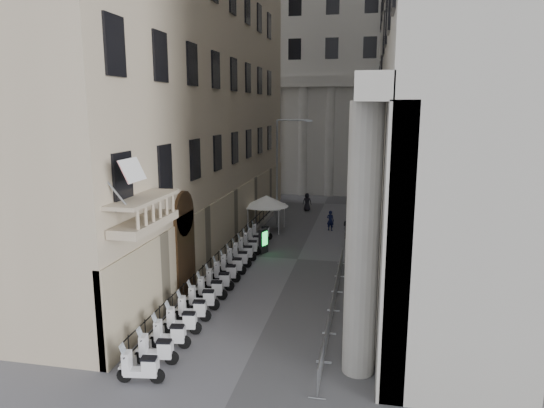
{
  "coord_description": "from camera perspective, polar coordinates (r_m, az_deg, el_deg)",
  "views": [
    {
      "loc": [
        4.38,
        -11.04,
        9.76
      ],
      "look_at": [
        -0.85,
        14.89,
        4.5
      ],
      "focal_mm": 32.0,
      "sensor_mm": 36.0,
      "label": 1
    }
  ],
  "objects": [
    {
      "name": "barrier_4",
      "position": [
        27.91,
        7.82,
        -9.33
      ],
      "size": [
        0.6,
        2.4,
        1.1
      ],
      "primitive_type": null,
      "color": "#989B9F",
      "rests_on": "ground"
    },
    {
      "name": "scooter_0",
      "position": [
        19.25,
        -15.07,
        -19.63
      ],
      "size": [
        1.46,
        0.75,
        1.5
      ],
      "primitive_type": null,
      "rotation": [
        0.0,
        0.0,
        1.71
      ],
      "color": "silver",
      "rests_on": "ground"
    },
    {
      "name": "barrier_2",
      "position": [
        23.3,
        7.0,
        -13.61
      ],
      "size": [
        0.6,
        2.4,
        1.1
      ],
      "primitive_type": null,
      "color": "#989B9F",
      "rests_on": "ground"
    },
    {
      "name": "scooter_5",
      "position": [
        24.64,
        -8.15,
        -12.21
      ],
      "size": [
        1.46,
        0.75,
        1.5
      ],
      "primitive_type": null,
      "rotation": [
        0.0,
        0.0,
        1.71
      ],
      "color": "silver",
      "rests_on": "ground"
    },
    {
      "name": "scooter_1",
      "position": [
        20.27,
        -13.35,
        -17.86
      ],
      "size": [
        1.46,
        0.75,
        1.5
      ],
      "primitive_type": null,
      "rotation": [
        0.0,
        0.0,
        1.71
      ],
      "color": "silver",
      "rests_on": "ground"
    },
    {
      "name": "scooter_12",
      "position": [
        32.91,
        -2.8,
        -6.02
      ],
      "size": [
        1.46,
        0.75,
        1.5
      ],
      "primitive_type": null,
      "rotation": [
        0.0,
        0.0,
        1.71
      ],
      "color": "silver",
      "rests_on": "ground"
    },
    {
      "name": "scooter_10",
      "position": [
        30.49,
        -4.01,
        -7.45
      ],
      "size": [
        1.46,
        0.75,
        1.5
      ],
      "primitive_type": null,
      "rotation": [
        0.0,
        0.0,
        1.71
      ],
      "color": "silver",
      "rests_on": "ground"
    },
    {
      "name": "security_tent",
      "position": [
        38.91,
        -0.65,
        0.34
      ],
      "size": [
        3.54,
        3.54,
        2.88
      ],
      "color": "silver",
      "rests_on": "ground"
    },
    {
      "name": "iron_fence",
      "position": [
        31.84,
        -5.03,
        -6.65
      ],
      "size": [
        0.3,
        28.0,
        1.4
      ],
      "primitive_type": null,
      "color": "black",
      "rests_on": "ground"
    },
    {
      "name": "scooter_13",
      "position": [
        34.14,
        -2.26,
        -5.38
      ],
      "size": [
        1.46,
        0.75,
        1.5
      ],
      "primitive_type": null,
      "rotation": [
        0.0,
        0.0,
        1.71
      ],
      "color": "silver",
      "rests_on": "ground"
    },
    {
      "name": "barrier_1",
      "position": [
        21.06,
        6.44,
        -16.43
      ],
      "size": [
        0.6,
        2.4,
        1.1
      ],
      "primitive_type": null,
      "color": "#989B9F",
      "rests_on": "ground"
    },
    {
      "name": "scooter_3",
      "position": [
        22.41,
        -10.46,
        -14.77
      ],
      "size": [
        1.46,
        0.75,
        1.5
      ],
      "primitive_type": null,
      "rotation": [
        0.0,
        0.0,
        1.71
      ],
      "color": "silver",
      "rests_on": "ground"
    },
    {
      "name": "scooter_2",
      "position": [
        21.33,
        -11.82,
        -16.24
      ],
      "size": [
        1.46,
        0.75,
        1.5
      ],
      "primitive_type": null,
      "rotation": [
        0.0,
        0.0,
        1.71
      ],
      "color": "silver",
      "rests_on": "ground"
    },
    {
      "name": "barrier_5",
      "position": [
        30.26,
        8.13,
        -7.69
      ],
      "size": [
        0.6,
        2.4,
        1.1
      ],
      "primitive_type": null,
      "color": "#989B9F",
      "rests_on": "ground"
    },
    {
      "name": "scooter_14",
      "position": [
        35.36,
        -1.75,
        -4.78
      ],
      "size": [
        1.46,
        0.75,
        1.5
      ],
      "primitive_type": null,
      "rotation": [
        0.0,
        0.0,
        1.71
      ],
      "color": "silver",
      "rests_on": "ground"
    },
    {
      "name": "scooter_8",
      "position": [
        28.11,
        -5.45,
        -9.12
      ],
      "size": [
        1.46,
        0.75,
        1.5
      ],
      "primitive_type": null,
      "rotation": [
        0.0,
        0.0,
        1.71
      ],
      "color": "silver",
      "rests_on": "ground"
    },
    {
      "name": "scooter_6",
      "position": [
        25.78,
        -7.17,
        -11.09
      ],
      "size": [
        1.46,
        0.75,
        1.5
      ],
      "primitive_type": null,
      "rotation": [
        0.0,
        0.0,
        1.71
      ],
      "color": "silver",
      "rests_on": "ground"
    },
    {
      "name": "flag",
      "position": [
        20.56,
        -14.91,
        -17.5
      ],
      "size": [
        1.0,
        1.4,
        8.2
      ],
      "primitive_type": null,
      "color": "#9E0C11",
      "rests_on": "ground"
    },
    {
      "name": "info_kiosk",
      "position": [
        33.1,
        -1.02,
        -4.35
      ],
      "size": [
        0.52,
        0.83,
        1.7
      ],
      "rotation": [
        0.0,
        0.0,
        -0.39
      ],
      "color": "black",
      "rests_on": "ground"
    },
    {
      "name": "far_building",
      "position": [
        59.43,
        7.41,
        16.21
      ],
      "size": [
        22.0,
        10.0,
        30.0
      ],
      "primitive_type": "cube",
      "color": "beige",
      "rests_on": "ground"
    },
    {
      "name": "scooter_11",
      "position": [
        31.7,
        -3.38,
        -6.71
      ],
      "size": [
        1.46,
        0.75,
        1.5
      ],
      "primitive_type": null,
      "rotation": [
        0.0,
        0.0,
        1.71
      ],
      "color": "silver",
      "rests_on": "ground"
    },
    {
      "name": "scooter_9",
      "position": [
        29.3,
        -4.7,
        -8.25
      ],
      "size": [
        1.46,
        0.75,
        1.5
      ],
      "primitive_type": null,
      "rotation": [
        0.0,
        0.0,
        1.71
      ],
      "color": "silver",
      "rests_on": "ground"
    },
    {
      "name": "barrier_3",
      "position": [
        25.59,
        7.45,
        -11.28
      ],
      "size": [
        0.6,
        2.4,
        1.1
      ],
      "primitive_type": null,
      "color": "#989B9F",
      "rests_on": "ground"
    },
    {
      "name": "scooter_7",
      "position": [
        26.94,
        -6.27,
        -10.07
      ],
      "size": [
        1.46,
        0.75,
        1.5
      ],
      "primitive_type": null,
      "rotation": [
        0.0,
        0.0,
        1.71
      ],
      "color": "silver",
      "rests_on": "ground"
    },
    {
      "name": "scooter_15",
      "position": [
        36.6,
        -1.28,
        -4.23
      ],
      "size": [
        1.46,
        0.75,
        1.5
      ],
      "primitive_type": null,
      "rotation": [
        0.0,
        0.0,
        1.71
      ],
      "color": "silver",
      "rests_on": "ground"
    },
    {
      "name": "pedestrian_b",
      "position": [
        37.14,
        8.94,
        -2.66
      ],
      "size": [
        1.13,
        1.12,
        1.84
      ],
      "primitive_type": "imported",
      "rotation": [
        0.0,
        0.0,
        2.41
      ],
      "color": "black",
      "rests_on": "ground"
    },
    {
      "name": "pedestrian_c",
      "position": [
        46.87,
        4.15,
        0.26
      ],
      "size": [
        0.86,
        0.59,
        1.71
      ],
      "primitive_type": "imported",
      "rotation": [
        0.0,
        0.0,
        3.2
      ],
      "color": "black",
      "rests_on": "ground"
    },
    {
      "name": "blue_awning",
      "position": [
        38.3,
        10.69,
        -3.72
      ],
      "size": [
        1.6,
        3.0,
        3.0
      ],
      "primitive_type": null,
      "color": "navy",
      "rests_on": "ground"
    },
    {
      "name": "scooter_4",
      "position": [
        23.51,
        -9.25,
        -13.43
      ],
      "size": [
        1.46,
        0.75,
        1.5
      ],
      "primitive_type": null,
      "rotation": [
        0.0,
        0.0,
        1.71
      ],
      "color": "silver",
      "rests_on": "ground"
    },
    {
      "name": "street_lamp",
      "position": [
        39.36,
        1.13,
        4.77
      ],
      "size": [
        2.88,
        0.48,
        8.86
      ],
      "rotation": [
        0.0,
        0.0,
        0.1
      ],
      "color": "gray",
      "rests_on": "ground"
    },
    {
      "name": "pedestrian_a",
      "position": [
        39.39,
        6.88,
        -1.95
      ],
      "size": [
        0.69,
        0.56,
        1.65
      ],
      "primitive_type": "imported",
      "rotation": [
        0.0,
        0.0,
        2.83
      ],
      "color": "black",
      "rests_on": "ground"
    },
    {
      "name": "barrier_0",
      "position": [
        18.89,
        5.73,
        -19.92
      ],
      "size": [
        0.6,
        2.4,
        1.1
      ],
      "primitive_type": null,
      "color": "#989B9F",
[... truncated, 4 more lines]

